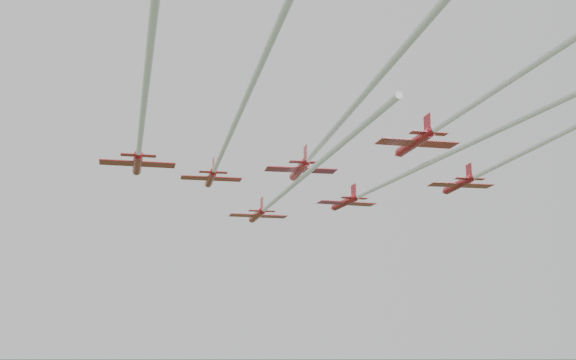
{
  "coord_description": "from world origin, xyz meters",
  "views": [
    {
      "loc": [
        5.84,
        -96.15,
        30.59
      ],
      "look_at": [
        1.11,
        -1.42,
        51.25
      ],
      "focal_mm": 45.0,
      "sensor_mm": 36.0,
      "label": 1
    }
  ],
  "objects_px": {
    "jet_row2_left": "(224,149)",
    "jet_row3_right": "(527,150)",
    "jet_row2_right": "(389,182)",
    "jet_row3_mid": "(325,140)",
    "jet_row4_right": "(451,119)",
    "jet_row3_left": "(140,138)",
    "jet_lead": "(281,195)"
  },
  "relations": [
    {
      "from": "jet_lead",
      "to": "jet_row3_right",
      "type": "bearing_deg",
      "value": -50.42
    },
    {
      "from": "jet_row3_left",
      "to": "jet_row3_mid",
      "type": "distance_m",
      "value": 19.18
    },
    {
      "from": "jet_row4_right",
      "to": "jet_row2_left",
      "type": "bearing_deg",
      "value": 141.16
    },
    {
      "from": "jet_row2_right",
      "to": "jet_row3_right",
      "type": "relative_size",
      "value": 0.86
    },
    {
      "from": "jet_lead",
      "to": "jet_row2_right",
      "type": "bearing_deg",
      "value": -39.14
    },
    {
      "from": "jet_row3_left",
      "to": "jet_row2_left",
      "type": "bearing_deg",
      "value": 43.89
    },
    {
      "from": "jet_row2_right",
      "to": "jet_row3_right",
      "type": "xyz_separation_m",
      "value": [
        13.89,
        -13.1,
        0.54
      ]
    },
    {
      "from": "jet_row2_right",
      "to": "jet_row3_left",
      "type": "distance_m",
      "value": 33.52
    },
    {
      "from": "jet_row3_mid",
      "to": "jet_row4_right",
      "type": "distance_m",
      "value": 13.11
    },
    {
      "from": "jet_lead",
      "to": "jet_row3_left",
      "type": "distance_m",
      "value": 28.79
    },
    {
      "from": "jet_row2_left",
      "to": "jet_row3_left",
      "type": "relative_size",
      "value": 1.24
    },
    {
      "from": "jet_row3_mid",
      "to": "jet_row4_right",
      "type": "relative_size",
      "value": 1.22
    },
    {
      "from": "jet_row2_left",
      "to": "jet_row3_left",
      "type": "xyz_separation_m",
      "value": [
        -6.97,
        -11.92,
        -1.85
      ]
    },
    {
      "from": "jet_lead",
      "to": "jet_row3_mid",
      "type": "height_order",
      "value": "jet_row3_mid"
    },
    {
      "from": "jet_row2_left",
      "to": "jet_row3_right",
      "type": "bearing_deg",
      "value": -23.09
    },
    {
      "from": "jet_row3_left",
      "to": "jet_row3_mid",
      "type": "xyz_separation_m",
      "value": [
        19.04,
        2.26,
        0.14
      ]
    },
    {
      "from": "jet_row2_left",
      "to": "jet_row3_right",
      "type": "relative_size",
      "value": 0.93
    },
    {
      "from": "jet_lead",
      "to": "jet_row4_right",
      "type": "relative_size",
      "value": 1.39
    },
    {
      "from": "jet_row3_left",
      "to": "jet_row4_right",
      "type": "height_order",
      "value": "jet_row4_right"
    },
    {
      "from": "jet_lead",
      "to": "jet_row2_right",
      "type": "relative_size",
      "value": 1.13
    },
    {
      "from": "jet_row4_right",
      "to": "jet_lead",
      "type": "bearing_deg",
      "value": 112.15
    },
    {
      "from": "jet_row2_right",
      "to": "jet_row3_mid",
      "type": "distance_m",
      "value": 19.21
    },
    {
      "from": "jet_lead",
      "to": "jet_row2_left",
      "type": "bearing_deg",
      "value": -130.01
    },
    {
      "from": "jet_row2_left",
      "to": "jet_row3_mid",
      "type": "relative_size",
      "value": 1.09
    },
    {
      "from": "jet_row4_right",
      "to": "jet_row3_left",
      "type": "bearing_deg",
      "value": 166.5
    },
    {
      "from": "jet_row2_left",
      "to": "jet_row2_right",
      "type": "relative_size",
      "value": 1.08
    },
    {
      "from": "jet_row3_mid",
      "to": "jet_row4_right",
      "type": "xyz_separation_m",
      "value": [
        12.95,
        -1.06,
        1.74
      ]
    },
    {
      "from": "jet_lead",
      "to": "jet_row2_left",
      "type": "xyz_separation_m",
      "value": [
        -6.07,
        -13.72,
        2.97
      ]
    },
    {
      "from": "jet_row2_right",
      "to": "jet_row3_mid",
      "type": "height_order",
      "value": "jet_row3_mid"
    },
    {
      "from": "jet_lead",
      "to": "jet_row3_left",
      "type": "relative_size",
      "value": 1.3
    },
    {
      "from": "jet_row4_right",
      "to": "jet_row3_mid",
      "type": "bearing_deg",
      "value": 159.67
    },
    {
      "from": "jet_row3_right",
      "to": "jet_row2_left",
      "type": "bearing_deg",
      "value": 158.01
    }
  ]
}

